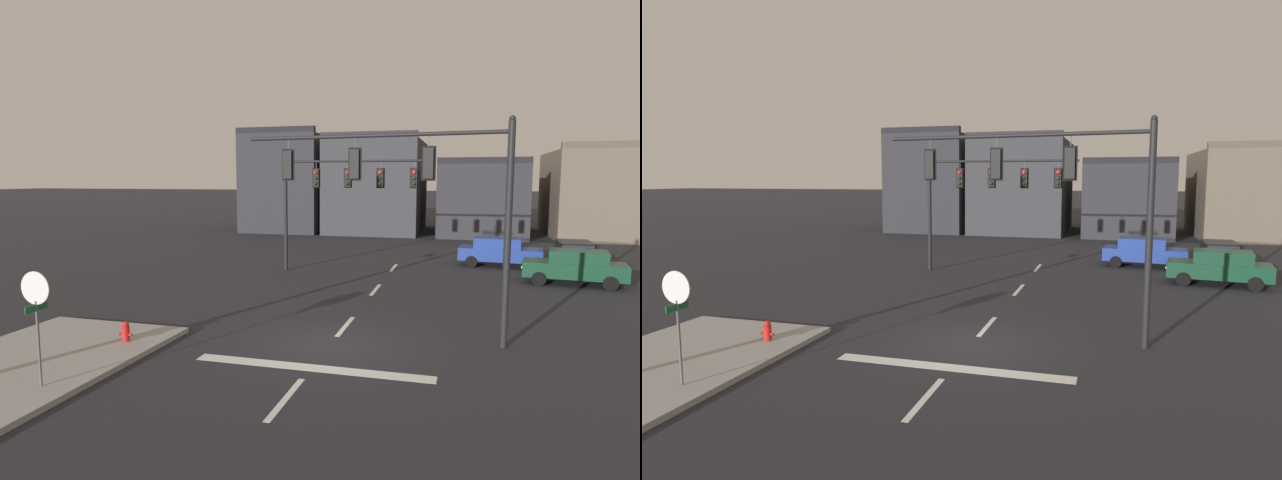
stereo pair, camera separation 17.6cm
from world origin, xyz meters
The scene contains 12 objects.
ground_plane centered at (0.00, 0.00, 0.00)m, with size 400.00×400.00×0.00m, color #232328.
sidewalk_near_corner centered at (-7.19, -4.00, 0.07)m, with size 5.00×8.00×0.15m, color gray.
stop_bar_paint centered at (0.00, -2.00, 0.00)m, with size 6.40×0.50×0.01m, color silver.
lane_centreline centered at (0.00, 2.00, 0.00)m, with size 0.16×26.40×0.01m.
signal_mast_near_side centered at (2.21, 1.38, 4.71)m, with size 8.28×1.01×6.64m.
signal_mast_far_side centered at (-2.75, 11.81, 4.48)m, with size 7.84×0.45×6.48m.
stop_sign centered at (-5.54, -5.17, 2.14)m, with size 0.76×0.64×2.83m.
car_lot_nearside centered at (9.31, 15.39, 0.86)m, with size 1.99×4.49×1.61m.
car_lot_middle centered at (5.62, 16.00, 0.86)m, with size 4.59×2.29×1.61m.
car_lot_farside centered at (8.69, 11.60, 0.86)m, with size 4.62×2.38×1.61m.
fire_hydrant centered at (-5.75, -1.75, 0.33)m, with size 0.40×0.30×0.75m.
building_row centered at (7.93, 34.34, 3.83)m, with size 47.68×12.27×9.34m.
Camera 2 is at (3.93, -14.58, 4.90)m, focal length 29.47 mm.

